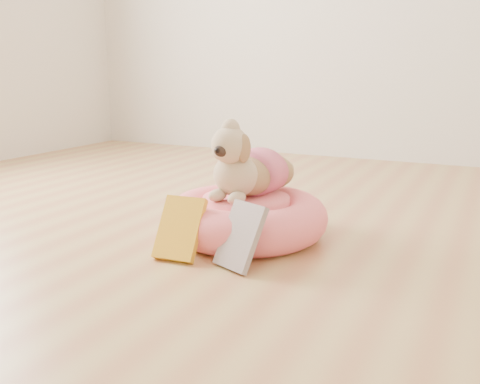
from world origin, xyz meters
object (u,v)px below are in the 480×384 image
at_px(book_yellow, 180,228).
at_px(dog, 248,156).
at_px(pet_bed, 246,217).
at_px(book_white, 240,236).

bearing_deg(book_yellow, dog, 67.28).
xyz_separation_m(pet_bed, book_yellow, (-0.10, -0.28, 0.02)).
xyz_separation_m(dog, book_white, (0.11, -0.29, -0.19)).
height_order(dog, book_white, dog).
distance_m(dog, book_yellow, 0.37).
bearing_deg(book_white, pet_bed, 134.66).
height_order(dog, book_yellow, dog).
distance_m(book_yellow, book_white, 0.21).
bearing_deg(book_yellow, book_white, -3.13).
relative_size(dog, book_white, 1.87).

